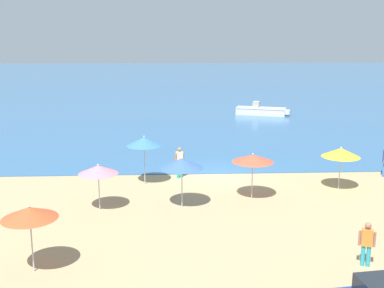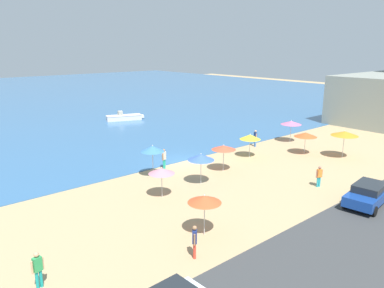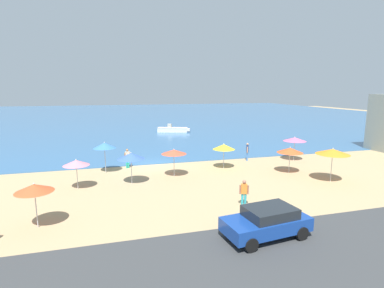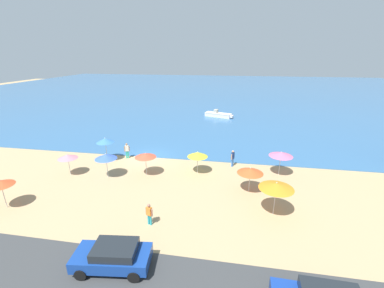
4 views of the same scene
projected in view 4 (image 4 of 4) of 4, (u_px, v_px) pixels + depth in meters
The scene contains 16 objects.
ground_plane at pixel (149, 157), 28.74m from camera, with size 160.00×160.00×0.00m, color tan.
sea at pixel (206, 90), 79.81m from camera, with size 150.00×110.00×0.05m, color #346495.
beach_umbrella_0 at pixel (198, 154), 24.37m from camera, with size 1.95×1.95×2.24m.
beach_umbrella_1 at pixel (250, 171), 21.04m from camera, with size 2.15×2.15×2.20m.
beach_umbrella_2 at pixel (105, 140), 27.05m from camera, with size 1.86×1.86×2.63m.
beach_umbrella_3 at pixel (145, 155), 23.95m from camera, with size 2.01×2.01×2.26m.
beach_umbrella_4 at pixel (276, 186), 17.85m from camera, with size 2.45×2.45×2.59m.
beach_umbrella_5 at pixel (281, 154), 23.94m from camera, with size 2.20×2.20×2.37m.
beach_umbrella_6 at pixel (106, 156), 23.51m from camera, with size 2.00×2.00×2.38m.
beach_umbrella_7 at pixel (0, 183), 18.73m from camera, with size 1.85×1.85×2.36m.
beach_umbrella_8 at pixel (68, 157), 24.00m from camera, with size 1.80×1.80×2.15m.
bather_0 at pixel (149, 213), 17.22m from camera, with size 0.54×0.33×1.60m.
bather_1 at pixel (127, 150), 28.18m from camera, with size 0.52×0.36×1.75m.
bather_4 at pixel (233, 157), 26.13m from camera, with size 0.36×0.52×1.75m.
parked_car_4 at pixel (113, 256), 13.69m from camera, with size 4.24×2.36×1.44m.
skiff_nearshore at pixel (218, 115), 46.50m from camera, with size 5.30×2.95×1.31m.
Camera 4 is at (9.24, -25.38, 11.06)m, focal length 24.00 mm.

